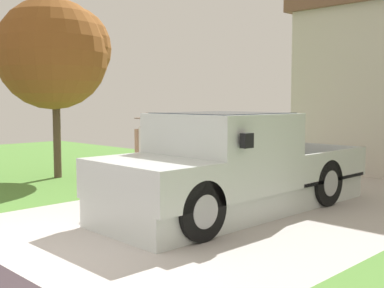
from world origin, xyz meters
TOP-DOWN VIEW (x-y plane):
  - pickup_truck at (-0.05, 3.62)m, footprint 2.02×5.06m
  - person_with_hat at (-1.40, 3.13)m, footprint 0.45×0.45m
  - handbag at (-1.47, 2.81)m, footprint 0.38×0.19m
  - front_yard_tree at (-5.24, 3.61)m, footprint 2.55×2.65m
  - wheeled_trash_bin at (-3.56, 8.42)m, footprint 0.60×0.72m

SIDE VIEW (x-z plane):
  - handbag at x=-1.47m, z-range -0.09..0.38m
  - wheeled_trash_bin at x=-3.56m, z-range 0.04..1.13m
  - pickup_truck at x=-0.05m, z-range -0.10..1.52m
  - person_with_hat at x=-1.40m, z-range 0.09..1.70m
  - front_yard_tree at x=-5.24m, z-range 0.84..4.98m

